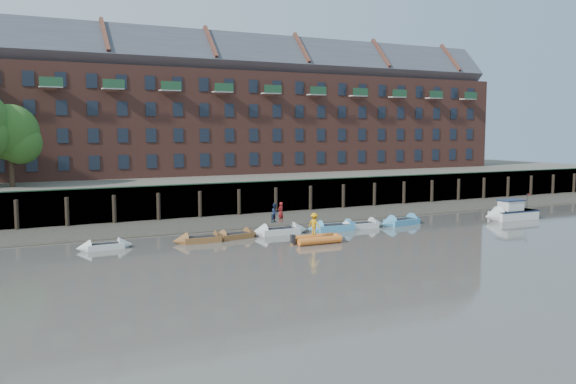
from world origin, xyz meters
TOP-DOWN VIEW (x-y plane):
  - ground at (0.00, 0.00)m, footprint 220.00×220.00m
  - foreshore at (0.00, 18.00)m, footprint 110.00×8.00m
  - mud_band at (0.00, 14.60)m, footprint 110.00×1.60m
  - river_wall at (-0.00, 22.38)m, footprint 110.00×1.23m
  - bank_terrace at (0.00, 36.00)m, footprint 110.00×28.00m
  - apartment_terrace at (-0.00, 36.99)m, footprint 80.60×15.56m
  - rowboat_0 at (-16.84, 10.28)m, footprint 3.98×1.27m
  - rowboat_1 at (-9.90, 9.71)m, footprint 4.41×1.49m
  - rowboat_2 at (-7.05, 10.04)m, footprint 4.31×1.85m
  - rowboat_3 at (-3.12, 10.30)m, footprint 4.98×1.60m
  - rowboat_4 at (1.81, 9.93)m, footprint 5.03×1.82m
  - rowboat_5 at (4.45, 9.98)m, footprint 4.59×1.33m
  - rowboat_6 at (8.83, 9.97)m, footprint 5.17×2.24m
  - rib_tender at (-2.17, 5.63)m, footprint 3.82×1.86m
  - motor_launch at (19.34, 7.97)m, footprint 5.83×1.99m
  - person_rower_a at (-2.98, 10.35)m, footprint 0.71×0.61m
  - person_rower_b at (-3.45, 10.42)m, footprint 0.95×0.89m
  - person_rib_crew at (-2.47, 5.66)m, footprint 0.96×1.22m

SIDE VIEW (x-z plane):
  - ground at x=0.00m, z-range 0.00..0.00m
  - foreshore at x=0.00m, z-range -0.25..0.25m
  - mud_band at x=0.00m, z-range -0.05..0.05m
  - rowboat_0 at x=-16.84m, z-range -0.37..0.78m
  - rowboat_2 at x=-7.05m, z-range -0.39..0.82m
  - rowboat_1 at x=-9.90m, z-range -0.41..0.86m
  - rowboat_5 at x=4.45m, z-range -0.43..0.90m
  - rowboat_3 at x=-3.12m, z-range -0.46..0.97m
  - rowboat_4 at x=1.81m, z-range -0.46..0.97m
  - rowboat_6 at x=8.83m, z-range -0.47..0.98m
  - rib_tender at x=-2.17m, z-range -0.04..0.62m
  - motor_launch at x=19.34m, z-range -0.59..1.81m
  - person_rib_crew at x=-2.47m, z-range 0.62..2.26m
  - river_wall at x=0.00m, z-range -0.06..3.24m
  - bank_terrace at x=0.00m, z-range 0.00..3.20m
  - person_rower_b at x=-3.45m, z-range 0.96..2.53m
  - person_rower_a at x=-2.98m, z-range 0.96..2.60m
  - apartment_terrace at x=0.00m, z-range 2.34..23.31m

